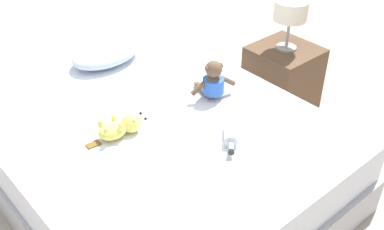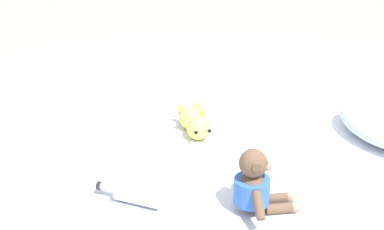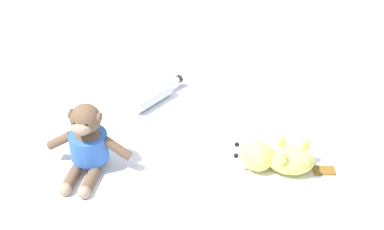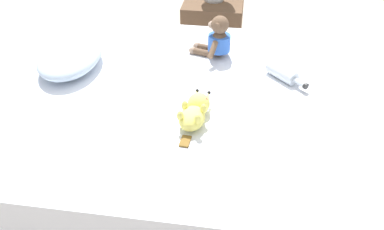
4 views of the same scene
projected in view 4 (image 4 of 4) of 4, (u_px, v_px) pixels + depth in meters
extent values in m
plane|color=#B7A893|center=(196.00, 163.00, 2.24)|extent=(16.00, 16.00, 0.00)
cube|color=#B2B2B7|center=(196.00, 148.00, 2.17)|extent=(1.58, 1.97, 0.22)
cube|color=white|center=(197.00, 114.00, 2.03)|extent=(1.53, 1.91, 0.23)
ellipsoid|color=silver|center=(70.00, 56.00, 2.13)|extent=(0.50, 0.36, 0.13)
ellipsoid|color=brown|center=(219.00, 44.00, 2.22)|extent=(0.13, 0.12, 0.15)
cylinder|color=blue|center=(219.00, 43.00, 2.22)|extent=(0.15, 0.15, 0.09)
sphere|color=brown|center=(220.00, 25.00, 2.15)|extent=(0.10, 0.10, 0.10)
ellipsoid|color=gray|center=(213.00, 25.00, 2.17)|extent=(0.07, 0.06, 0.04)
sphere|color=black|center=(212.00, 23.00, 2.14)|extent=(0.01, 0.01, 0.01)
sphere|color=black|center=(214.00, 21.00, 2.17)|extent=(0.01, 0.01, 0.01)
cylinder|color=brown|center=(217.00, 26.00, 2.11)|extent=(0.02, 0.03, 0.03)
cylinder|color=brown|center=(223.00, 19.00, 2.18)|extent=(0.02, 0.03, 0.03)
cylinder|color=brown|center=(213.00, 50.00, 2.14)|extent=(0.10, 0.05, 0.08)
cylinder|color=brown|center=(225.00, 35.00, 2.28)|extent=(0.10, 0.05, 0.08)
cylinder|color=brown|center=(201.00, 52.00, 2.26)|extent=(0.06, 0.11, 0.04)
cylinder|color=brown|center=(205.00, 47.00, 2.30)|extent=(0.06, 0.11, 0.04)
sphere|color=gray|center=(193.00, 50.00, 2.28)|extent=(0.04, 0.04, 0.04)
sphere|color=gray|center=(197.00, 46.00, 2.32)|extent=(0.04, 0.04, 0.04)
ellipsoid|color=#EAE066|center=(192.00, 118.00, 1.74)|extent=(0.16, 0.13, 0.08)
sphere|color=#EAE066|center=(199.00, 103.00, 1.81)|extent=(0.10, 0.10, 0.10)
cone|color=#EAE066|center=(195.00, 95.00, 1.85)|extent=(0.07, 0.04, 0.05)
sphere|color=black|center=(197.00, 91.00, 1.86)|extent=(0.02, 0.02, 0.02)
cone|color=#EAE066|center=(207.00, 98.00, 1.83)|extent=(0.07, 0.04, 0.05)
sphere|color=black|center=(209.00, 93.00, 1.85)|extent=(0.02, 0.02, 0.02)
sphere|color=red|center=(192.00, 97.00, 1.81)|extent=(0.02, 0.02, 0.02)
sphere|color=red|center=(205.00, 100.00, 1.79)|extent=(0.02, 0.02, 0.02)
ellipsoid|color=#EAE066|center=(185.00, 106.00, 1.75)|extent=(0.03, 0.03, 0.05)
ellipsoid|color=#EAE066|center=(203.00, 109.00, 1.73)|extent=(0.03, 0.03, 0.05)
ellipsoid|color=#EAE066|center=(180.00, 116.00, 1.69)|extent=(0.03, 0.03, 0.05)
ellipsoid|color=#EAE066|center=(198.00, 119.00, 1.68)|extent=(0.03, 0.03, 0.05)
cube|color=brown|center=(184.00, 141.00, 1.68)|extent=(0.07, 0.04, 0.01)
cylinder|color=silver|center=(282.00, 73.00, 2.05)|extent=(0.16, 0.17, 0.07)
cylinder|color=silver|center=(299.00, 83.00, 1.98)|extent=(0.06, 0.06, 0.03)
cylinder|color=black|center=(306.00, 86.00, 1.96)|extent=(0.03, 0.03, 0.03)
cube|color=brown|center=(213.00, 31.00, 3.02)|extent=(0.42, 0.42, 0.47)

